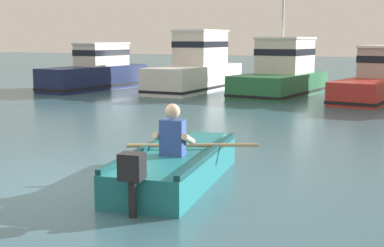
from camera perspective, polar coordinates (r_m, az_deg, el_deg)
ground_plane at (r=8.12m, az=-13.54°, el=-6.29°), size 120.00×120.00×0.00m
rowboat_with_person at (r=8.03m, az=-1.53°, el=-4.38°), size 1.80×3.72×1.19m
moored_boat_navy at (r=23.28m, az=-10.04°, el=5.44°), size 1.95×5.61×1.95m
moored_boat_white at (r=22.20m, az=0.55°, el=5.86°), size 1.85×5.91×2.47m
moored_boat_green at (r=20.78m, az=9.50°, el=5.22°), size 2.59×5.18×3.97m
moored_boat_red at (r=20.48m, az=19.41°, el=4.48°), size 2.52×6.82×1.87m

